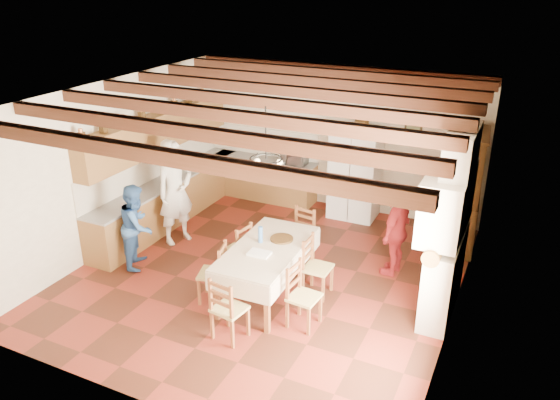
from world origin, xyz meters
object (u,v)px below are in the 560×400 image
object	(u,v)px
hutch	(467,191)
chair_end_near	(229,308)
chair_right_far	(318,267)
dining_table	(267,252)
chair_right_near	(304,296)
person_woman_blue	(137,226)
chair_end_far	(300,236)
person_woman_red	(396,231)
microwave	(294,157)
chair_left_near	(212,272)
person_man	(175,192)
chair_left_far	(236,250)
refrigerator	(356,173)

from	to	relation	value
hutch	chair_end_near	bearing A→B (deg)	-125.05
hutch	chair_right_far	xyz separation A→B (m)	(-1.77, -2.64, -0.60)
dining_table	chair_right_near	size ratio (longest dim) A/B	2.05
dining_table	person_woman_blue	size ratio (longest dim) A/B	1.34
chair_right_far	chair_end_far	xyz separation A→B (m)	(-0.68, 0.85, 0.00)
chair_end_far	person_woman_red	world-z (taller)	person_woman_red
microwave	person_woman_red	bearing A→B (deg)	-39.94
chair_left_near	person_woman_blue	size ratio (longest dim) A/B	0.65
person_man	person_woman_blue	bearing A→B (deg)	-161.55
chair_end_near	person_woman_red	bearing A→B (deg)	-110.92
chair_right_far	chair_end_far	size ratio (longest dim) A/B	1.00
chair_left_near	microwave	xyz separation A→B (m)	(-0.43, 3.99, 0.57)
hutch	chair_left_near	world-z (taller)	hutch
chair_left_far	chair_right_far	world-z (taller)	same
hutch	microwave	distance (m)	3.61
person_woman_blue	chair_end_far	bearing A→B (deg)	-85.64
microwave	chair_end_near	bearing A→B (deg)	-80.12
dining_table	person_man	world-z (taller)	person_man
chair_right_far	chair_end_near	size ratio (longest dim) A/B	1.00
chair_left_far	hutch	bearing A→B (deg)	139.51
refrigerator	chair_end_far	xyz separation A→B (m)	(-0.24, -2.25, -0.46)
person_woman_red	chair_left_far	bearing A→B (deg)	-53.09
dining_table	person_man	size ratio (longest dim) A/B	1.01
hutch	chair_right_near	bearing A→B (deg)	-119.91
hutch	dining_table	xyz separation A→B (m)	(-2.45, -3.01, -0.32)
hutch	microwave	bearing A→B (deg)	167.14
chair_end_near	refrigerator	bearing A→B (deg)	-83.54
person_man	microwave	world-z (taller)	person_man
person_man	chair_right_far	bearing A→B (deg)	-78.53
dining_table	chair_left_far	bearing A→B (deg)	156.29
chair_left_far	person_woman_red	world-z (taller)	person_woman_red
chair_end_far	microwave	distance (m)	2.62
hutch	person_man	size ratio (longest dim) A/B	1.10
refrigerator	chair_end_far	distance (m)	2.31
dining_table	chair_right_near	xyz separation A→B (m)	(0.82, -0.46, -0.28)
chair_end_near	microwave	xyz separation A→B (m)	(-1.13, 4.68, 0.57)
chair_left_near	hutch	bearing A→B (deg)	121.76
hutch	person_woman_blue	bearing A→B (deg)	-152.43
chair_left_near	chair_end_far	bearing A→B (deg)	141.30
refrigerator	microwave	bearing A→B (deg)	177.73
chair_right_near	person_woman_red	distance (m)	2.17
chair_left_far	person_man	distance (m)	1.81
chair_end_near	microwave	size ratio (longest dim) A/B	1.83
refrigerator	person_woman_red	world-z (taller)	refrigerator
hutch	person_woman_red	world-z (taller)	hutch
chair_left_near	dining_table	bearing A→B (deg)	107.56
chair_end_far	person_woman_red	xyz separation A→B (m)	(1.58, 0.31, 0.29)
refrigerator	chair_end_near	size ratio (longest dim) A/B	1.95
microwave	person_woman_blue	bearing A→B (deg)	-113.55
chair_end_far	person_woman_blue	bearing A→B (deg)	-143.13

